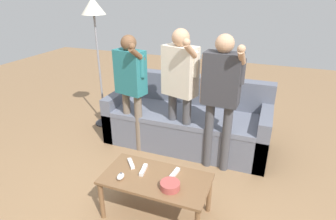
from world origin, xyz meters
The scene contains 12 objects.
ground_plane centered at (0.00, 0.00, 0.00)m, with size 12.00×12.00×0.00m, color #93704C.
couch centered at (-0.10, 1.32, 0.30)m, with size 2.08×0.83×0.86m.
coffee_table centered at (0.03, -0.07, 0.36)m, with size 0.95×0.49×0.41m.
snack_bowl centered at (0.20, -0.15, 0.44)m, with size 0.17×0.17×0.06m, color #B24C47.
game_remote_nunchuk centered at (-0.25, -0.19, 0.44)m, with size 0.06×0.09×0.05m.
floor_lamp centered at (-1.46, 1.39, 1.57)m, with size 0.32×0.32×1.83m.
player_left centered at (-0.71, 0.92, 0.92)m, with size 0.42×0.37×1.46m.
player_center centered at (-0.10, 0.96, 0.98)m, with size 0.44×0.42×1.55m.
player_right centered at (0.38, 0.87, 0.97)m, with size 0.45×0.33×1.54m.
game_remote_wand_near centered at (-0.11, -0.02, 0.43)m, with size 0.06×0.16×0.03m.
game_remote_wand_far centered at (0.17, 0.04, 0.43)m, with size 0.05×0.15×0.03m.
game_remote_wand_spare centered at (-0.26, 0.03, 0.43)m, with size 0.13×0.14×0.03m.
Camera 1 is at (0.84, -1.90, 1.96)m, focal length 29.93 mm.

